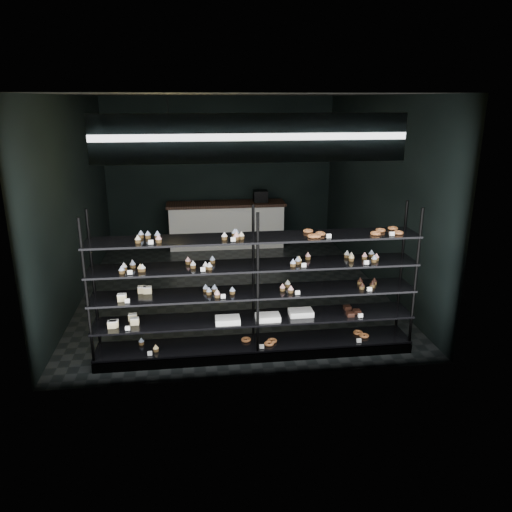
% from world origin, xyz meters
% --- Properties ---
extents(room, '(5.01, 6.01, 3.20)m').
position_xyz_m(room, '(0.00, 0.00, 1.60)').
color(room, black).
rests_on(room, ground).
extents(display_shelf, '(4.00, 0.50, 1.91)m').
position_xyz_m(display_shelf, '(0.06, -2.45, 0.63)').
color(display_shelf, black).
rests_on(display_shelf, room).
extents(signage, '(3.30, 0.05, 0.50)m').
position_xyz_m(signage, '(0.00, -2.93, 2.75)').
color(signage, '#0F0B3B').
rests_on(signage, room).
extents(pendant_lamp, '(0.33, 0.33, 0.90)m').
position_xyz_m(pendant_lamp, '(-0.91, -1.12, 2.45)').
color(pendant_lamp, black).
rests_on(pendant_lamp, room).
extents(service_counter, '(2.56, 0.65, 1.23)m').
position_xyz_m(service_counter, '(0.09, 2.50, 0.50)').
color(service_counter, silver).
rests_on(service_counter, room).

